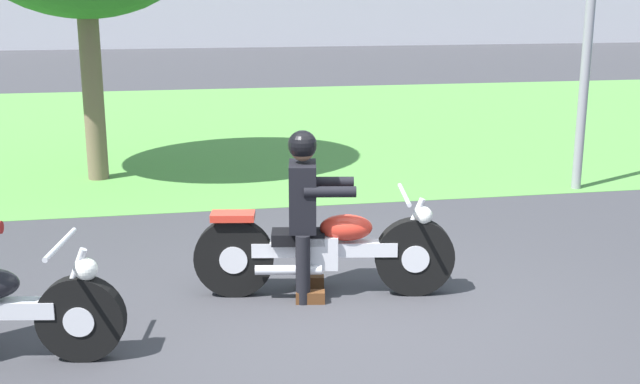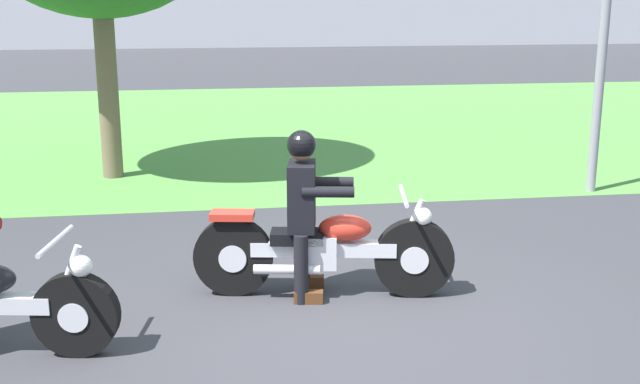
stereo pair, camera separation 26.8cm
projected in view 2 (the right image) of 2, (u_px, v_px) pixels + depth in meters
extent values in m
plane|color=#38383D|center=(351.00, 325.00, 6.11)|extent=(120.00, 120.00, 0.00)
cube|color=#549342|center=(261.00, 125.00, 15.21)|extent=(60.00, 12.00, 0.01)
cylinder|color=black|center=(414.00, 258.00, 6.63)|extent=(0.68, 0.23, 0.67)
cylinder|color=silver|center=(414.00, 258.00, 6.63)|extent=(0.25, 0.18, 0.23)
cylinder|color=black|center=(233.00, 257.00, 6.67)|extent=(0.68, 0.23, 0.67)
cylinder|color=silver|center=(233.00, 257.00, 6.67)|extent=(0.25, 0.18, 0.23)
cube|color=silver|center=(323.00, 248.00, 6.63)|extent=(1.22, 0.34, 0.12)
cube|color=silver|center=(318.00, 251.00, 6.64)|extent=(0.36, 0.29, 0.28)
ellipsoid|color=red|center=(345.00, 228.00, 6.58)|extent=(0.47, 0.31, 0.22)
cube|color=black|center=(297.00, 237.00, 6.61)|extent=(0.47, 0.31, 0.10)
cube|color=red|center=(232.00, 215.00, 6.58)|extent=(0.39, 0.26, 0.06)
cylinder|color=silver|center=(409.00, 229.00, 6.57)|extent=(0.26, 0.09, 0.53)
cylinder|color=silver|center=(404.00, 196.00, 6.50)|extent=(0.15, 0.66, 0.04)
sphere|color=white|center=(422.00, 217.00, 6.54)|extent=(0.16, 0.16, 0.16)
cylinder|color=silver|center=(287.00, 269.00, 6.54)|extent=(0.56, 0.17, 0.08)
cylinder|color=black|center=(303.00, 255.00, 6.84)|extent=(0.12, 0.12, 0.58)
cube|color=#593319|center=(310.00, 281.00, 6.90)|extent=(0.25, 0.14, 0.10)
cylinder|color=black|center=(301.00, 269.00, 6.49)|extent=(0.12, 0.12, 0.58)
cube|color=#593319|center=(308.00, 297.00, 6.55)|extent=(0.25, 0.14, 0.10)
cube|color=black|center=(302.00, 196.00, 6.53)|extent=(0.28, 0.41, 0.56)
cylinder|color=black|center=(329.00, 182.00, 6.67)|extent=(0.43, 0.16, 0.09)
cylinder|color=black|center=(328.00, 192.00, 6.34)|extent=(0.43, 0.16, 0.09)
sphere|color=#996B4C|center=(301.00, 148.00, 6.43)|extent=(0.20, 0.20, 0.20)
sphere|color=black|center=(301.00, 145.00, 6.42)|extent=(0.24, 0.24, 0.24)
cylinder|color=black|center=(76.00, 315.00, 5.55)|extent=(0.62, 0.22, 0.61)
cylinder|color=silver|center=(76.00, 315.00, 5.55)|extent=(0.23, 0.17, 0.21)
cylinder|color=silver|center=(66.00, 281.00, 5.49)|extent=(0.26, 0.09, 0.53)
cylinder|color=silver|center=(55.00, 241.00, 5.42)|extent=(0.15, 0.66, 0.04)
sphere|color=white|center=(81.00, 266.00, 5.46)|extent=(0.16, 0.16, 0.16)
cylinder|color=brown|center=(108.00, 94.00, 10.73)|extent=(0.28, 0.28, 2.31)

